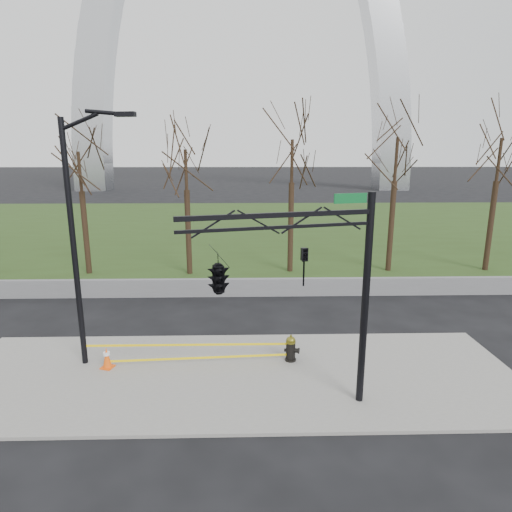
{
  "coord_description": "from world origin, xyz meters",
  "views": [
    {
      "loc": [
        0.37,
        -12.32,
        6.9
      ],
      "look_at": [
        0.72,
        2.0,
        3.49
      ],
      "focal_mm": 29.78,
      "sensor_mm": 36.0,
      "label": 1
    }
  ],
  "objects_px": {
    "fire_hydrant": "(291,349)",
    "street_light": "(79,228)",
    "traffic_signal_mast": "(249,272)",
    "traffic_cone": "(107,358)"
  },
  "relations": [
    {
      "from": "fire_hydrant",
      "to": "traffic_cone",
      "type": "bearing_deg",
      "value": -159.64
    },
    {
      "from": "fire_hydrant",
      "to": "traffic_signal_mast",
      "type": "bearing_deg",
      "value": -96.82
    },
    {
      "from": "traffic_cone",
      "to": "street_light",
      "type": "height_order",
      "value": "street_light"
    },
    {
      "from": "traffic_cone",
      "to": "traffic_signal_mast",
      "type": "xyz_separation_m",
      "value": [
        4.64,
        -2.89,
        3.69
      ]
    },
    {
      "from": "street_light",
      "to": "fire_hydrant",
      "type": "bearing_deg",
      "value": 8.69
    },
    {
      "from": "traffic_signal_mast",
      "to": "street_light",
      "type": "bearing_deg",
      "value": 133.93
    },
    {
      "from": "traffic_cone",
      "to": "traffic_signal_mast",
      "type": "height_order",
      "value": "traffic_signal_mast"
    },
    {
      "from": "traffic_cone",
      "to": "street_light",
      "type": "distance_m",
      "value": 4.3
    },
    {
      "from": "fire_hydrant",
      "to": "traffic_signal_mast",
      "type": "xyz_separation_m",
      "value": [
        -1.43,
        -3.25,
        3.62
      ]
    },
    {
      "from": "fire_hydrant",
      "to": "street_light",
      "type": "bearing_deg",
      "value": -162.92
    }
  ]
}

